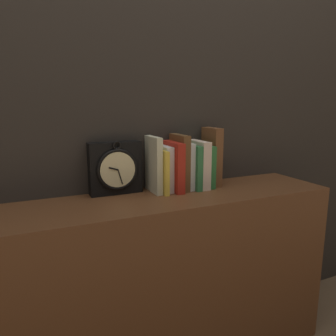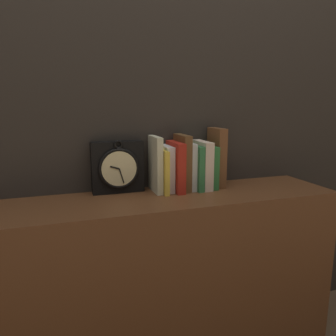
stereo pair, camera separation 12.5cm
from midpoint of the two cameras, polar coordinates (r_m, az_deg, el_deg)
name	(u,v)px [view 2 (the right image)]	position (r m, az deg, el deg)	size (l,w,h in m)	color
wall_back	(153,46)	(1.42, 0.04, 20.48)	(6.00, 0.05, 2.60)	#2D2823
bookshelf	(168,280)	(1.42, 2.66, -19.05)	(1.37, 0.33, 0.72)	brown
clock	(118,167)	(1.32, -6.08, 0.12)	(0.21, 0.07, 0.22)	black
book_slot0_cream	(156,164)	(1.32, 0.51, 0.62)	(0.02, 0.14, 0.23)	beige
book_slot1_yellow	(161,171)	(1.32, 1.50, -0.50)	(0.02, 0.15, 0.17)	yellow
book_slot2_white	(166,168)	(1.34, 2.38, -0.08)	(0.03, 0.13, 0.19)	white
book_slot3_red	(176,166)	(1.34, 3.98, 0.24)	(0.03, 0.16, 0.20)	#B32619
book_slot4_brown	(182,162)	(1.36, 5.14, 0.96)	(0.03, 0.14, 0.23)	brown
book_slot5_white	(189,166)	(1.38, 6.20, 0.35)	(0.02, 0.13, 0.20)	silver
book_slot6_green	(195,167)	(1.38, 7.30, 0.15)	(0.02, 0.15, 0.19)	#307441
book_slot7_cream	(202,165)	(1.40, 8.52, 0.54)	(0.04, 0.15, 0.20)	beige
book_slot8_green	(209,166)	(1.42, 9.67, 0.25)	(0.03, 0.14, 0.18)	#2D7136
book_slot9_brown	(217,157)	(1.44, 10.92, 1.82)	(0.04, 0.12, 0.25)	brown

